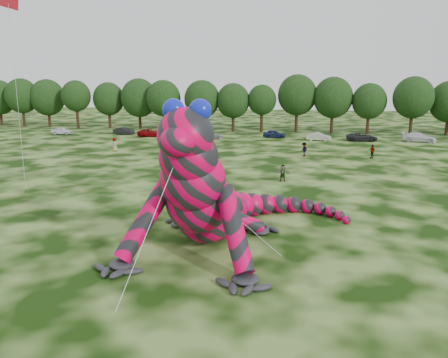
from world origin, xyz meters
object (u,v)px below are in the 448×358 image
tree_5 (139,104)px  car_2 (152,133)px  tree_8 (233,108)px  tree_12 (369,109)px  tree_4 (109,105)px  tree_7 (202,106)px  spectator_4 (115,144)px  car_6 (362,137)px  spectator_2 (304,149)px  tree_2 (48,103)px  car_1 (124,131)px  tree_11 (333,105)px  tree_6 (164,105)px  car_5 (319,137)px  tree_3 (77,104)px  car_7 (419,137)px  tree_1 (22,103)px  inflatable_gecko (212,169)px  tree_10 (297,103)px  spectator_3 (372,151)px  car_4 (274,134)px  car_3 (209,135)px  spectator_5 (283,173)px  tree_9 (262,108)px  flying_kite (10,18)px  car_0 (62,131)px  tree_13 (413,106)px

tree_5 → car_2: tree_5 is taller
tree_8 → tree_12: 24.24m
tree_4 → car_2: tree_4 is taller
tree_7 → spectator_4: size_ratio=5.03×
car_6 → car_2: bearing=86.9°
tree_12 → spectator_2: size_ratio=5.05×
tree_2 → car_2: bearing=-23.6°
car_1 → tree_8: bearing=-56.0°
tree_2 → tree_11: size_ratio=0.96×
tree_2 → car_6: tree_2 is taller
tree_5 → tree_6: tree_5 is taller
car_5 → car_6: car_6 is taller
tree_2 → tree_7: tree_2 is taller
car_2 → tree_3: bearing=57.6°
tree_3 → car_7: 63.07m
tree_1 → tree_7: 38.29m
inflatable_gecko → tree_6: bearing=115.8°
tree_2 → tree_10: tree_10 is taller
spectator_3 → car_6: bearing=139.8°
car_1 → car_4: bearing=-77.7°
car_3 → spectator_2: bearing=-139.5°
tree_8 → car_5: size_ratio=2.33×
car_3 → car_6: size_ratio=0.97×
spectator_2 → tree_3: bearing=-82.0°
tree_7 → spectator_3: 36.96m
tree_4 → car_1: size_ratio=2.37×
tree_4 → spectator_5: 55.26m
spectator_2 → spectator_4: 25.38m
tree_5 → car_4: bearing=-17.6°
car_6 → car_7: 8.68m
car_1 → spectator_4: bearing=-149.4°
tree_9 → car_3: (-7.55, -11.15, -3.66)m
tree_6 → spectator_3: (34.94, -24.31, -3.89)m
flying_kite → tree_10: bearing=69.4°
tree_2 → car_2: size_ratio=2.03×
tree_2 → car_4: (47.05, -8.96, -4.18)m
tree_2 → spectator_2: bearing=-27.0°
car_6 → car_3: bearing=90.0°
tree_6 → car_1: size_ratio=2.48×
tree_2 → car_5: size_ratio=2.52×
tree_2 → tree_5: size_ratio=0.98×
tree_8 → flying_kite: bearing=-99.0°
tree_1 → car_6: tree_1 is taller
spectator_4 → tree_10: bearing=143.7°
car_0 → car_1: 11.09m
tree_3 → tree_11: size_ratio=0.94×
tree_13 → flying_kite: bearing=-127.7°
tree_4 → tree_5: (6.52, -0.28, 0.37)m
spectator_4 → car_0: bearing=-127.7°
car_5 → tree_10: bearing=25.4°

